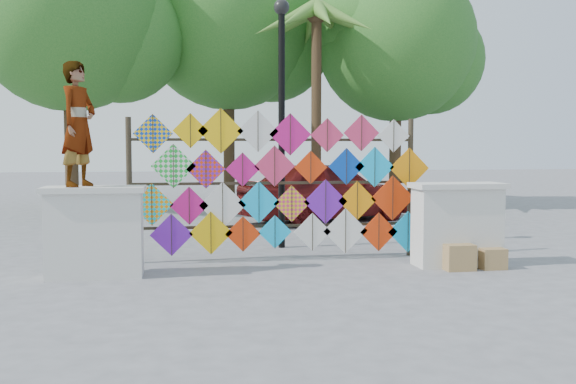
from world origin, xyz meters
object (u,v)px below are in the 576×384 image
(sedan, at_px, (326,191))
(lamppost, at_px, (282,99))
(kite_rack, at_px, (281,186))
(vendor_woman, at_px, (78,124))

(sedan, xyz_separation_m, lamppost, (-1.72, -3.93, 1.93))
(kite_rack, bearing_deg, sedan, 69.77)
(kite_rack, distance_m, sedan, 5.57)
(vendor_woman, height_order, lamppost, lamppost)
(vendor_woman, relative_size, sedan, 0.39)
(sedan, distance_m, lamppost, 4.71)
(kite_rack, relative_size, vendor_woman, 2.84)
(kite_rack, xyz_separation_m, lamppost, (0.20, 1.27, 1.48))
(kite_rack, height_order, lamppost, lamppost)
(kite_rack, height_order, sedan, kite_rack)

